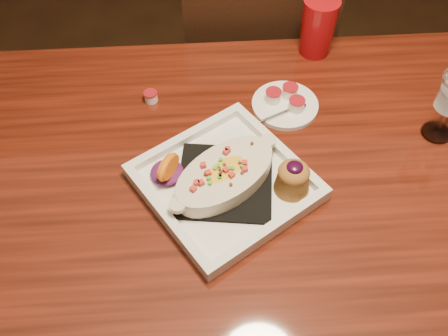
{
  "coord_description": "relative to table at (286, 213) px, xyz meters",
  "views": [
    {
      "loc": [
        -0.17,
        -0.55,
        1.54
      ],
      "look_at": [
        -0.13,
        0.04,
        0.77
      ],
      "focal_mm": 40.0,
      "sensor_mm": 36.0,
      "label": 1
    }
  ],
  "objects": [
    {
      "name": "red_tumbler",
      "position": [
        0.12,
        0.4,
        0.17
      ],
      "size": [
        0.08,
        0.08,
        0.14
      ],
      "primitive_type": "cone",
      "color": "#AB0C11",
      "rests_on": "table"
    },
    {
      "name": "table",
      "position": [
        0.0,
        0.0,
        0.0
      ],
      "size": [
        1.5,
        0.9,
        0.75
      ],
      "color": "maroon",
      "rests_on": "floor"
    },
    {
      "name": "plate",
      "position": [
        -0.12,
        0.01,
        0.12
      ],
      "size": [
        0.4,
        0.4,
        0.08
      ],
      "rotation": [
        0.0,
        0.0,
        0.58
      ],
      "color": "white",
      "rests_on": "table"
    },
    {
      "name": "saucer",
      "position": [
        0.02,
        0.22,
        0.11
      ],
      "size": [
        0.15,
        0.15,
        0.1
      ],
      "color": "white",
      "rests_on": "table"
    },
    {
      "name": "creamer_loose",
      "position": [
        -0.28,
        0.26,
        0.11
      ],
      "size": [
        0.03,
        0.03,
        0.02
      ],
      "color": "white",
      "rests_on": "table"
    },
    {
      "name": "chair_far",
      "position": [
        -0.0,
        0.63,
        -0.15
      ],
      "size": [
        0.42,
        0.42,
        0.93
      ],
      "rotation": [
        0.0,
        0.0,
        3.14
      ],
      "color": "black",
      "rests_on": "floor"
    },
    {
      "name": "floor",
      "position": [
        0.0,
        0.0,
        -0.65
      ],
      "size": [
        7.0,
        7.0,
        0.0
      ],
      "primitive_type": "plane",
      "color": "black",
      "rests_on": "ground"
    }
  ]
}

